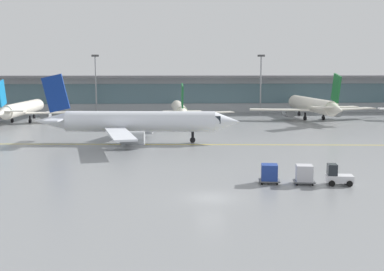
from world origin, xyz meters
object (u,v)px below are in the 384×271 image
object	(u,v)px
apron_light_mast_2	(261,82)
baggage_tug	(337,176)
cargo_dolly_lead	(304,174)
gate_airplane_2	(179,109)
apron_light_mast_1	(96,82)
taxiing_regional_jet	(138,122)
gate_airplane_3	(312,105)
gate_airplane_1	(23,109)
cargo_dolly_trailing	(269,173)

from	to	relation	value
apron_light_mast_2	baggage_tug	bearing A→B (deg)	-95.69
cargo_dolly_lead	apron_light_mast_2	xyz separation A→B (m)	(10.70, 74.82, 7.03)
cargo_dolly_lead	apron_light_mast_2	distance (m)	75.90
gate_airplane_2	cargo_dolly_lead	world-z (taller)	gate_airplane_2
apron_light_mast_1	apron_light_mast_2	bearing A→B (deg)	-2.52
taxiing_regional_jet	cargo_dolly_lead	world-z (taller)	taxiing_regional_jet
gate_airplane_3	apron_light_mast_1	bearing A→B (deg)	69.41
gate_airplane_1	apron_light_mast_1	world-z (taller)	apron_light_mast_1
gate_airplane_3	cargo_dolly_lead	world-z (taller)	gate_airplane_3
gate_airplane_2	apron_light_mast_2	bearing A→B (deg)	-54.71
apron_light_mast_2	cargo_dolly_trailing	bearing A→B (deg)	-100.76
gate_airplane_3	cargo_dolly_lead	bearing A→B (deg)	158.22
baggage_tug	cargo_dolly_lead	xyz separation A→B (m)	(-3.19, 0.54, 0.16)
taxiing_regional_jet	apron_light_mast_1	world-z (taller)	apron_light_mast_1
gate_airplane_1	baggage_tug	distance (m)	76.75
gate_airplane_3	apron_light_mast_1	distance (m)	52.65
gate_airplane_2	gate_airplane_1	bearing A→B (deg)	87.45
cargo_dolly_trailing	apron_light_mast_2	xyz separation A→B (m)	(14.11, 74.24, 7.03)
gate_airplane_1	taxiing_regional_jet	size ratio (longest dim) A/B	0.88
apron_light_mast_1	taxiing_regional_jet	bearing A→B (deg)	-75.30
gate_airplane_1	cargo_dolly_lead	size ratio (longest dim) A/B	12.11
gate_airplane_1	apron_light_mast_2	bearing A→B (deg)	-71.31
taxiing_regional_jet	gate_airplane_2	bearing A→B (deg)	80.70
taxiing_regional_jet	cargo_dolly_lead	bearing A→B (deg)	-53.61
gate_airplane_1	baggage_tug	xyz separation A→B (m)	(47.11, -60.56, -1.92)
gate_airplane_2	cargo_dolly_lead	size ratio (longest dim) A/B	11.07
apron_light_mast_1	baggage_tug	bearing A→B (deg)	-66.50
cargo_dolly_lead	cargo_dolly_trailing	xyz separation A→B (m)	(-3.41, 0.57, 0.00)
baggage_tug	cargo_dolly_lead	world-z (taller)	baggage_tug
baggage_tug	cargo_dolly_lead	bearing A→B (deg)	180.00
gate_airplane_1	baggage_tug	size ratio (longest dim) A/B	10.12
cargo_dolly_trailing	apron_light_mast_1	distance (m)	80.99
gate_airplane_1	cargo_dolly_lead	xyz separation A→B (m)	(43.92, -60.02, -1.76)
gate_airplane_2	gate_airplane_3	size ratio (longest dim) A/B	0.82
cargo_dolly_lead	baggage_tug	bearing A→B (deg)	-0.00
gate_airplane_2	baggage_tug	world-z (taller)	gate_airplane_2
cargo_dolly_lead	gate_airplane_1	bearing A→B (deg)	135.74
gate_airplane_1	apron_light_mast_1	size ratio (longest dim) A/B	1.91
cargo_dolly_lead	apron_light_mast_1	size ratio (longest dim) A/B	0.16
taxiing_regional_jet	apron_light_mast_1	size ratio (longest dim) A/B	2.18
apron_light_mast_1	gate_airplane_2	bearing A→B (deg)	-40.84
cargo_dolly_lead	cargo_dolly_trailing	size ratio (longest dim) A/B	1.00
baggage_tug	cargo_dolly_trailing	size ratio (longest dim) A/B	1.20
taxiing_regional_jet	cargo_dolly_trailing	bearing A→B (deg)	-58.30
cargo_dolly_trailing	apron_light_mast_2	world-z (taller)	apron_light_mast_2
gate_airplane_3	taxiing_regional_jet	bearing A→B (deg)	126.97
gate_airplane_3	baggage_tug	distance (m)	64.35
gate_airplane_1	apron_light_mast_2	xyz separation A→B (m)	(54.62, 14.79, 5.28)
gate_airplane_3	gate_airplane_1	bearing A→B (deg)	87.49
gate_airplane_1	gate_airplane_2	world-z (taller)	gate_airplane_1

